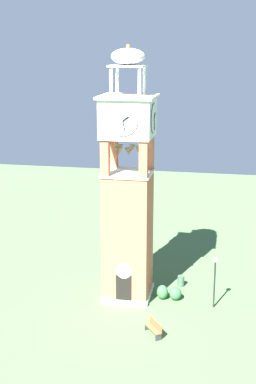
{
  "coord_description": "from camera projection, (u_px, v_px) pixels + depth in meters",
  "views": [
    {
      "loc": [
        6.9,
        -35.37,
        17.6
      ],
      "look_at": [
        0.0,
        0.0,
        7.77
      ],
      "focal_mm": 50.69,
      "sensor_mm": 36.0,
      "label": 1
    }
  ],
  "objects": [
    {
      "name": "lamp_post",
      "position": [
        215.0,
        273.0,
        36.88
      ],
      "size": [
        0.36,
        0.36,
        3.69
      ],
      "color": "black",
      "rests_on": "ground"
    },
    {
      "name": "shrub_near_entry",
      "position": [
        162.0,
        292.0,
        38.65
      ],
      "size": [
        0.81,
        0.81,
        1.04
      ],
      "primitive_type": "ellipsoid",
      "color": "#336638",
      "rests_on": "ground"
    },
    {
      "name": "clock_tower",
      "position": [
        128.0,
        200.0,
        37.49
      ],
      "size": [
        3.74,
        3.74,
        17.62
      ],
      "color": "#AD5B42",
      "rests_on": "ground"
    },
    {
      "name": "shrub_left_of_tower",
      "position": [
        175.0,
        293.0,
        38.53
      ],
      "size": [
        0.87,
        0.87,
        0.96
      ],
      "primitive_type": "ellipsoid",
      "color": "#336638",
      "rests_on": "ground"
    },
    {
      "name": "ground",
      "position": [
        128.0,
        295.0,
        39.4
      ],
      "size": [
        80.0,
        80.0,
        0.0
      ],
      "primitive_type": "plane",
      "color": "#476B3D"
    },
    {
      "name": "trash_bin",
      "position": [
        181.0,
        281.0,
        40.76
      ],
      "size": [
        0.52,
        0.52,
        0.8
      ],
      "primitive_type": "cylinder",
      "color": "#38513D",
      "rests_on": "ground"
    },
    {
      "name": "park_bench",
      "position": [
        154.0,
        328.0,
        33.85
      ],
      "size": [
        1.3,
        1.55,
        0.95
      ],
      "color": "brown",
      "rests_on": "ground"
    }
  ]
}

